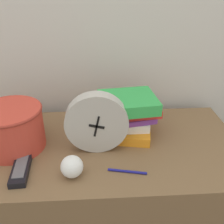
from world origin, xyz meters
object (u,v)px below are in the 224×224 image
at_px(desk_clock, 97,123).
at_px(book_stack, 126,115).
at_px(tv_remote, 22,167).
at_px(crumpled_paper_ball, 72,167).
at_px(basket, 11,127).
at_px(pen, 127,171).

relative_size(desk_clock, book_stack, 0.86).
bearing_deg(tv_remote, crumpled_paper_ball, -12.82).
bearing_deg(tv_remote, book_stack, 28.42).
distance_m(tv_remote, crumpled_paper_ball, 0.17).
distance_m(desk_clock, basket, 0.30).
bearing_deg(crumpled_paper_ball, basket, 142.59).
bearing_deg(desk_clock, crumpled_paper_ball, -120.78).
distance_m(book_stack, basket, 0.41).
bearing_deg(book_stack, pen, -94.67).
height_order(desk_clock, pen, desk_clock).
distance_m(desk_clock, tv_remote, 0.27).
bearing_deg(desk_clock, pen, -54.47).
bearing_deg(tv_remote, basket, 112.82).
bearing_deg(basket, tv_remote, -67.18).
xyz_separation_m(tv_remote, crumpled_paper_ball, (0.16, -0.04, 0.02)).
xyz_separation_m(book_stack, basket, (-0.40, -0.06, -0.00)).
height_order(desk_clock, tv_remote, desk_clock).
relative_size(basket, tv_remote, 1.31).
bearing_deg(crumpled_paper_ball, desk_clock, 59.22).
relative_size(desk_clock, basket, 0.95).
bearing_deg(desk_clock, book_stack, 40.99).
height_order(crumpled_paper_ball, pen, crumpled_paper_ball).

